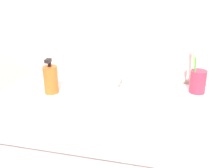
# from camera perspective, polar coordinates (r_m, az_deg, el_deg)

# --- Properties ---
(tiled_wall_back) EXTENTS (2.34, 0.04, 2.40)m
(tiled_wall_back) POSITION_cam_1_polar(r_m,az_deg,el_deg) (1.41, 5.01, 13.16)
(tiled_wall_back) COLOR beige
(tiled_wall_back) RESTS_ON ground
(sink_basin) EXTENTS (0.50, 0.50, 0.09)m
(sink_basin) POSITION_cam_1_polar(r_m,az_deg,el_deg) (1.17, -0.36, -5.97)
(sink_basin) COLOR white
(sink_basin) RESTS_ON vanity_counter
(faucet) EXTENTS (0.02, 0.14, 0.13)m
(faucet) POSITION_cam_1_polar(r_m,az_deg,el_deg) (1.35, 2.17, 2.18)
(faucet) COLOR silver
(faucet) RESTS_ON sink_basin
(toothbrush_cup) EXTENTS (0.07, 0.07, 0.11)m
(toothbrush_cup) POSITION_cam_1_polar(r_m,az_deg,el_deg) (1.33, 17.16, 0.47)
(toothbrush_cup) COLOR #D8334C
(toothbrush_cup) RESTS_ON vanity_counter
(toothbrush_green) EXTENTS (0.03, 0.03, 0.19)m
(toothbrush_green) POSITION_cam_1_polar(r_m,az_deg,el_deg) (1.29, 16.64, 2.81)
(toothbrush_green) COLOR green
(toothbrush_green) RESTS_ON toothbrush_cup
(toothbrush_yellow) EXTENTS (0.04, 0.06, 0.19)m
(toothbrush_yellow) POSITION_cam_1_polar(r_m,az_deg,el_deg) (1.36, 16.52, 3.61)
(toothbrush_yellow) COLOR yellow
(toothbrush_yellow) RESTS_ON toothbrush_cup
(soap_dispenser) EXTENTS (0.07, 0.07, 0.16)m
(soap_dispenser) POSITION_cam_1_polar(r_m,az_deg,el_deg) (1.30, -12.42, 0.98)
(soap_dispenser) COLOR orange
(soap_dispenser) RESTS_ON vanity_counter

